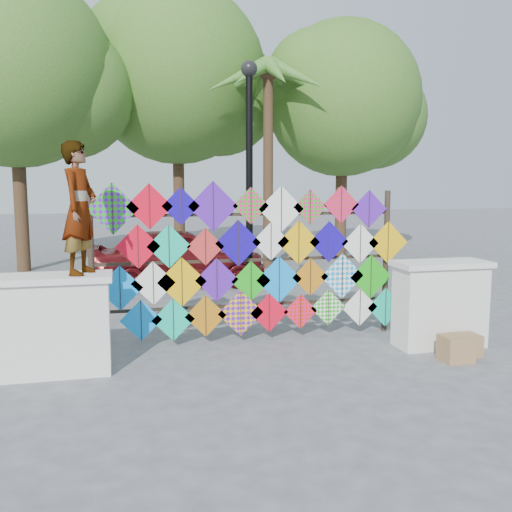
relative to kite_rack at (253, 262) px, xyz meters
name	(u,v)px	position (x,y,z in m)	size (l,w,h in m)	color
ground	(260,354)	(-0.07, -0.72, -1.23)	(80.00, 80.00, 0.00)	gray
parapet_left	(57,324)	(-2.77, -0.92, -0.58)	(1.40, 0.65, 1.28)	silver
parapet_right	(440,303)	(2.63, -0.92, -0.58)	(1.40, 0.65, 1.28)	silver
kite_rack	(253,262)	(0.00, 0.00, 0.00)	(4.97, 0.24, 2.45)	#2F231A
tree_west	(18,70)	(-4.47, 8.31, 4.15)	(5.85, 5.20, 8.01)	#4F3B22
tree_mid	(180,76)	(0.03, 10.31, 4.54)	(6.30, 5.60, 8.61)	#4F3B22
tree_east	(345,100)	(5.02, 8.81, 3.76)	(5.40, 4.80, 7.42)	#4F3B22
palm_tree	(268,90)	(2.13, 7.28, 3.72)	(3.62, 3.62, 5.83)	#4F3B22
vendor_woman	(79,208)	(-2.44, -0.92, 0.88)	(0.61, 0.40, 1.66)	#99999E
sedan	(179,256)	(-0.63, 5.07, -0.53)	(1.64, 4.09, 1.39)	#590F12
lamppost	(249,167)	(0.23, 1.28, 1.46)	(0.28, 0.28, 4.46)	black
cardboard_box_near	(456,348)	(2.46, -1.64, -1.05)	(0.40, 0.35, 0.35)	#AA8852
cardboard_box_far	(465,345)	(2.74, -1.43, -1.08)	(0.36, 0.33, 0.30)	#AA8852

